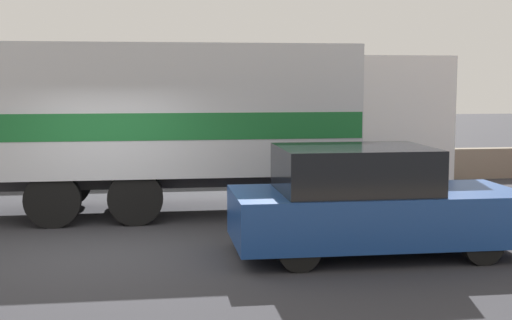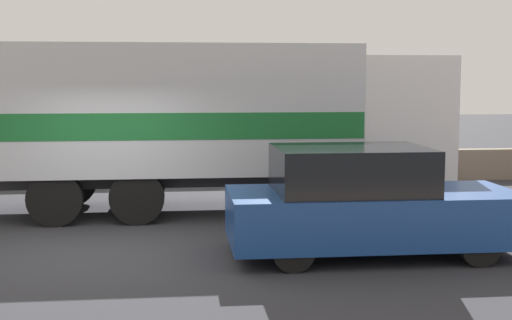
{
  "view_description": "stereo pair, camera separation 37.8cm",
  "coord_description": "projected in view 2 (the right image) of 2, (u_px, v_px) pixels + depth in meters",
  "views": [
    {
      "loc": [
        0.77,
        -10.6,
        2.59
      ],
      "look_at": [
        2.47,
        1.29,
        1.23
      ],
      "focal_mm": 50.0,
      "sensor_mm": 36.0,
      "label": 1
    },
    {
      "loc": [
        1.14,
        -10.65,
        2.59
      ],
      "look_at": [
        2.47,
        1.29,
        1.23
      ],
      "focal_mm": 50.0,
      "sensor_mm": 36.0,
      "label": 2
    }
  ],
  "objects": [
    {
      "name": "car_hatchback",
      "position": [
        366.0,
        203.0,
        10.45
      ],
      "size": [
        4.23,
        1.81,
        1.61
      ],
      "color": "navy",
      "rests_on": "ground_plane"
    },
    {
      "name": "box_truck",
      "position": [
        208.0,
        117.0,
        13.79
      ],
      "size": [
        8.94,
        2.53,
        3.23
      ],
      "color": "silver",
      "rests_on": "ground_plane"
    },
    {
      "name": "stone_wall_backdrop",
      "position": [
        131.0,
        169.0,
        17.52
      ],
      "size": [
        60.0,
        0.35,
        0.79
      ],
      "color": "gray",
      "rests_on": "ground_plane"
    },
    {
      "name": "pedestrian",
      "position": [
        435.0,
        149.0,
        17.8
      ],
      "size": [
        0.36,
        0.36,
        1.66
      ],
      "color": "#473828",
      "rests_on": "ground_plane"
    },
    {
      "name": "ground_plane",
      "position": [
        102.0,
        253.0,
        10.69
      ],
      "size": [
        80.0,
        80.0,
        0.0
      ],
      "primitive_type": "plane",
      "color": "#2D2D33"
    }
  ]
}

